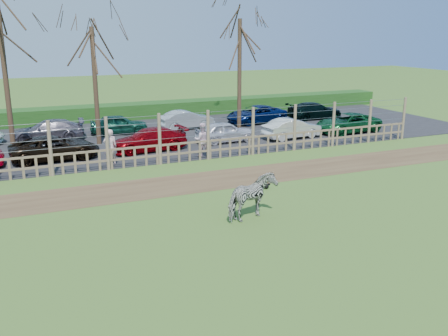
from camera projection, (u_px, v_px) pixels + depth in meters
name	position (u px, v px, depth m)	size (l,w,h in m)	color
ground	(226.00, 219.00, 17.17)	(120.00, 120.00, 0.00)	olive
dirt_strip	(184.00, 184.00, 21.16)	(34.00, 2.80, 0.01)	brown
asphalt	(130.00, 138.00, 30.01)	(44.00, 13.00, 0.04)	#232326
hedge	(108.00, 113.00, 36.07)	(46.00, 2.00, 1.10)	#1E4716
fence	(160.00, 148.00, 24.04)	(30.16, 0.16, 2.50)	brown
tree_left	(2.00, 45.00, 24.27)	(4.80, 4.80, 7.88)	#3D2B1E
tree_mid	(93.00, 58.00, 27.07)	(4.80, 4.80, 6.83)	#3D2B1E
tree_right	(240.00, 48.00, 30.84)	(4.80, 4.80, 7.35)	#3D2B1E
zebra	(252.00, 197.00, 17.03)	(0.85, 1.86, 1.57)	gray
visitor_a	(110.00, 147.00, 23.88)	(0.63, 0.41, 1.72)	beige
visitor_b	(202.00, 140.00, 25.46)	(0.84, 0.65, 1.72)	silver
crow	(266.00, 186.00, 20.47)	(0.30, 0.22, 0.24)	black
car_2	(55.00, 148.00, 24.83)	(1.99, 4.32, 1.20)	black
car_3	(149.00, 140.00, 26.70)	(1.68, 4.13, 1.20)	#89040A
car_4	(226.00, 132.00, 28.77)	(1.42, 3.52, 1.20)	silver
car_5	(292.00, 128.00, 29.81)	(1.27, 3.64, 1.20)	white
car_6	(348.00, 123.00, 31.56)	(1.99, 4.32, 1.20)	#0E5023
car_9	(48.00, 130.00, 29.21)	(1.68, 4.13, 1.20)	#5D5763
car_10	(119.00, 124.00, 31.14)	(1.42, 3.52, 1.20)	#134836
car_11	(186.00, 120.00, 32.72)	(1.27, 3.64, 1.20)	#AEB6B7
car_12	(256.00, 114.00, 34.79)	(1.99, 4.32, 1.20)	#051447
car_13	(315.00, 111.00, 36.42)	(1.68, 4.13, 1.20)	black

